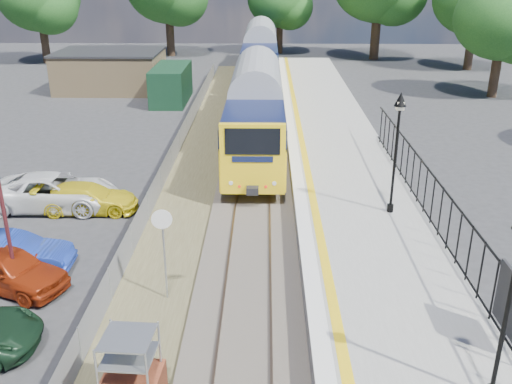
{
  "coord_description": "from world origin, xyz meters",
  "views": [
    {
      "loc": [
        0.54,
        -13.96,
        9.8
      ],
      "look_at": [
        0.19,
        5.18,
        2.0
      ],
      "focal_mm": 40.0,
      "sensor_mm": 36.0,
      "label": 1
    }
  ],
  "objects_px": {
    "speed_sign": "(163,239)",
    "car_blue": "(12,254)",
    "victorian_lamp_north": "(398,125)",
    "train": "(259,69)",
    "car_red": "(8,268)",
    "car_yellow": "(87,198)",
    "brick_plinth": "(131,376)",
    "car_white": "(54,192)"
  },
  "relations": [
    {
      "from": "car_yellow",
      "to": "train",
      "type": "bearing_deg",
      "value": -19.6
    },
    {
      "from": "car_white",
      "to": "brick_plinth",
      "type": "bearing_deg",
      "value": -153.48
    },
    {
      "from": "car_red",
      "to": "car_white",
      "type": "bearing_deg",
      "value": 29.4
    },
    {
      "from": "car_yellow",
      "to": "speed_sign",
      "type": "bearing_deg",
      "value": -147.64
    },
    {
      "from": "brick_plinth",
      "to": "car_blue",
      "type": "xyz_separation_m",
      "value": [
        -5.46,
        6.39,
        -0.37
      ]
    },
    {
      "from": "car_red",
      "to": "car_blue",
      "type": "xyz_separation_m",
      "value": [
        -0.3,
        1.03,
        -0.04
      ]
    },
    {
      "from": "train",
      "to": "victorian_lamp_north",
      "type": "bearing_deg",
      "value": -76.75
    },
    {
      "from": "speed_sign",
      "to": "car_blue",
      "type": "xyz_separation_m",
      "value": [
        -5.46,
        1.65,
        -1.47
      ]
    },
    {
      "from": "victorian_lamp_north",
      "to": "car_red",
      "type": "bearing_deg",
      "value": -162.0
    },
    {
      "from": "car_white",
      "to": "victorian_lamp_north",
      "type": "bearing_deg",
      "value": -99.14
    },
    {
      "from": "speed_sign",
      "to": "car_blue",
      "type": "bearing_deg",
      "value": 156.64
    },
    {
      "from": "train",
      "to": "car_yellow",
      "type": "bearing_deg",
      "value": -108.44
    },
    {
      "from": "car_red",
      "to": "car_blue",
      "type": "relative_size",
      "value": 1.02
    },
    {
      "from": "train",
      "to": "car_red",
      "type": "distance_m",
      "value": 27.85
    },
    {
      "from": "speed_sign",
      "to": "car_blue",
      "type": "distance_m",
      "value": 5.89
    },
    {
      "from": "victorian_lamp_north",
      "to": "train",
      "type": "height_order",
      "value": "victorian_lamp_north"
    },
    {
      "from": "speed_sign",
      "to": "brick_plinth",
      "type": "bearing_deg",
      "value": -96.52
    },
    {
      "from": "train",
      "to": "car_yellow",
      "type": "height_order",
      "value": "train"
    },
    {
      "from": "speed_sign",
      "to": "car_red",
      "type": "xyz_separation_m",
      "value": [
        -5.16,
        0.62,
        -1.43
      ]
    },
    {
      "from": "speed_sign",
      "to": "car_yellow",
      "type": "distance_m",
      "value": 8.11
    },
    {
      "from": "brick_plinth",
      "to": "car_blue",
      "type": "relative_size",
      "value": 0.54
    },
    {
      "from": "car_yellow",
      "to": "car_blue",
      "type": "bearing_deg",
      "value": 166.82
    },
    {
      "from": "car_yellow",
      "to": "car_white",
      "type": "relative_size",
      "value": 0.78
    },
    {
      "from": "train",
      "to": "car_blue",
      "type": "distance_m",
      "value": 26.95
    },
    {
      "from": "car_yellow",
      "to": "car_white",
      "type": "height_order",
      "value": "car_white"
    },
    {
      "from": "car_white",
      "to": "speed_sign",
      "type": "bearing_deg",
      "value": -139.99
    },
    {
      "from": "train",
      "to": "car_yellow",
      "type": "xyz_separation_m",
      "value": [
        -6.9,
        -20.7,
        -1.74
      ]
    },
    {
      "from": "victorian_lamp_north",
      "to": "train",
      "type": "relative_size",
      "value": 0.11
    },
    {
      "from": "train",
      "to": "car_white",
      "type": "xyz_separation_m",
      "value": [
        -8.41,
        -20.37,
        -1.6
      ]
    },
    {
      "from": "train",
      "to": "car_yellow",
      "type": "relative_size",
      "value": 9.76
    },
    {
      "from": "train",
      "to": "car_blue",
      "type": "height_order",
      "value": "train"
    },
    {
      "from": "car_red",
      "to": "car_yellow",
      "type": "xyz_separation_m",
      "value": [
        0.76,
        6.02,
        -0.08
      ]
    },
    {
      "from": "train",
      "to": "speed_sign",
      "type": "bearing_deg",
      "value": -95.22
    },
    {
      "from": "victorian_lamp_north",
      "to": "brick_plinth",
      "type": "xyz_separation_m",
      "value": [
        -7.8,
        -9.57,
        -3.28
      ]
    },
    {
      "from": "train",
      "to": "brick_plinth",
      "type": "distance_m",
      "value": 32.21
    },
    {
      "from": "car_blue",
      "to": "car_white",
      "type": "distance_m",
      "value": 5.34
    },
    {
      "from": "train",
      "to": "car_blue",
      "type": "xyz_separation_m",
      "value": [
        -7.96,
        -25.69,
        -1.69
      ]
    },
    {
      "from": "brick_plinth",
      "to": "car_yellow",
      "type": "distance_m",
      "value": 12.21
    },
    {
      "from": "brick_plinth",
      "to": "car_white",
      "type": "relative_size",
      "value": 0.4
    },
    {
      "from": "speed_sign",
      "to": "car_red",
      "type": "relative_size",
      "value": 0.76
    },
    {
      "from": "car_red",
      "to": "victorian_lamp_north",
      "type": "bearing_deg",
      "value": -49.35
    },
    {
      "from": "brick_plinth",
      "to": "speed_sign",
      "type": "relative_size",
      "value": 0.69
    }
  ]
}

